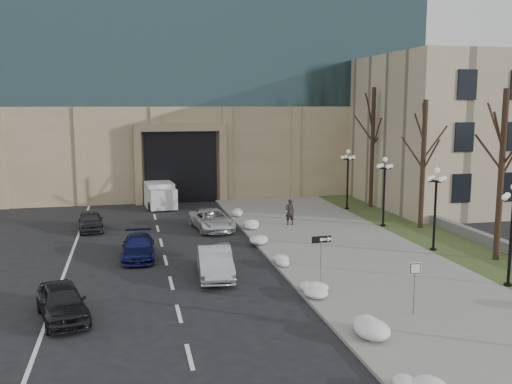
% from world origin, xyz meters
% --- Properties ---
extents(ground, '(160.00, 160.00, 0.00)m').
position_xyz_m(ground, '(0.00, 0.00, 0.00)').
color(ground, black).
rests_on(ground, ground).
extents(sidewalk, '(9.00, 40.00, 0.12)m').
position_xyz_m(sidewalk, '(3.50, 14.00, 0.06)').
color(sidewalk, gray).
rests_on(sidewalk, ground).
extents(curb, '(0.30, 40.00, 0.14)m').
position_xyz_m(curb, '(-1.00, 14.00, 0.07)').
color(curb, gray).
rests_on(curb, ground).
extents(grass_strip, '(4.00, 40.00, 0.10)m').
position_xyz_m(grass_strip, '(10.00, 14.00, 0.05)').
color(grass_strip, '#3B4924').
rests_on(grass_strip, ground).
extents(stone_wall, '(0.50, 30.00, 0.70)m').
position_xyz_m(stone_wall, '(12.00, 16.00, 0.35)').
color(stone_wall, slate).
rests_on(stone_wall, ground).
extents(office_tower, '(40.00, 24.70, 36.00)m').
position_xyz_m(office_tower, '(-2.01, 43.58, 18.49)').
color(office_tower, tan).
rests_on(office_tower, ground).
extents(classical_building, '(22.00, 18.12, 12.00)m').
position_xyz_m(classical_building, '(22.00, 27.98, 6.00)').
color(classical_building, '#C6B594').
rests_on(classical_building, ground).
extents(car_a, '(2.60, 4.33, 1.38)m').
position_xyz_m(car_a, '(-10.91, 6.41, 0.69)').
color(car_a, black).
rests_on(car_a, ground).
extents(car_b, '(1.87, 4.59, 1.48)m').
position_xyz_m(car_b, '(-4.38, 10.51, 0.74)').
color(car_b, '#A4A6AB').
rests_on(car_b, ground).
extents(car_c, '(1.88, 4.28, 1.22)m').
position_xyz_m(car_c, '(-7.89, 14.73, 0.61)').
color(car_c, '#171A51').
rests_on(car_c, ground).
extents(car_d, '(2.82, 5.05, 1.33)m').
position_xyz_m(car_d, '(-3.00, 20.90, 0.67)').
color(car_d, silver).
rests_on(car_d, ground).
extents(car_e, '(1.86, 3.93, 1.30)m').
position_xyz_m(car_e, '(-10.81, 22.43, 0.65)').
color(car_e, '#2E2E33').
rests_on(car_e, ground).
extents(pedestrian, '(0.65, 0.43, 1.75)m').
position_xyz_m(pedestrian, '(2.29, 20.75, 0.99)').
color(pedestrian, black).
rests_on(pedestrian, sidewalk).
extents(box_truck, '(2.76, 6.37, 1.96)m').
position_xyz_m(box_truck, '(-5.98, 30.97, 0.95)').
color(box_truck, silver).
rests_on(box_truck, ground).
extents(one_way_sign, '(0.93, 0.26, 2.50)m').
position_xyz_m(one_way_sign, '(0.04, 7.41, 2.06)').
color(one_way_sign, slate).
rests_on(one_way_sign, ground).
extents(keep_sign, '(0.47, 0.11, 2.18)m').
position_xyz_m(keep_sign, '(2.39, 3.66, 1.60)').
color(keep_sign, slate).
rests_on(keep_sign, ground).
extents(snow_clump_b, '(1.10, 1.60, 0.36)m').
position_xyz_m(snow_clump_b, '(-0.45, 2.34, 0.30)').
color(snow_clump_b, white).
rests_on(snow_clump_b, sidewalk).
extents(snow_clump_c, '(1.10, 1.60, 0.36)m').
position_xyz_m(snow_clump_c, '(-0.67, 6.63, 0.30)').
color(snow_clump_c, white).
rests_on(snow_clump_c, sidewalk).
extents(snow_clump_d, '(1.10, 1.60, 0.36)m').
position_xyz_m(snow_clump_d, '(-0.85, 11.51, 0.30)').
color(snow_clump_d, white).
rests_on(snow_clump_d, sidewalk).
extents(snow_clump_e, '(1.10, 1.60, 0.36)m').
position_xyz_m(snow_clump_e, '(-0.82, 15.70, 0.30)').
color(snow_clump_e, white).
rests_on(snow_clump_e, sidewalk).
extents(snow_clump_f, '(1.10, 1.60, 0.36)m').
position_xyz_m(snow_clump_f, '(-0.64, 20.17, 0.30)').
color(snow_clump_f, white).
rests_on(snow_clump_f, sidewalk).
extents(snow_clump_g, '(1.10, 1.60, 0.36)m').
position_xyz_m(snow_clump_g, '(-0.74, 24.77, 0.30)').
color(snow_clump_g, white).
rests_on(snow_clump_g, sidewalk).
extents(lamppost_a, '(1.18, 1.18, 4.76)m').
position_xyz_m(lamppost_a, '(8.30, 6.00, 3.07)').
color(lamppost_a, black).
rests_on(lamppost_a, ground).
extents(lamppost_b, '(1.18, 1.18, 4.76)m').
position_xyz_m(lamppost_b, '(8.30, 12.50, 3.07)').
color(lamppost_b, black).
rests_on(lamppost_b, ground).
extents(lamppost_c, '(1.18, 1.18, 4.76)m').
position_xyz_m(lamppost_c, '(8.30, 19.00, 3.07)').
color(lamppost_c, black).
rests_on(lamppost_c, ground).
extents(lamppost_d, '(1.18, 1.18, 4.76)m').
position_xyz_m(lamppost_d, '(8.30, 25.50, 3.07)').
color(lamppost_d, black).
rests_on(lamppost_d, ground).
extents(tree_near, '(3.20, 3.20, 9.00)m').
position_xyz_m(tree_near, '(10.50, 10.00, 5.83)').
color(tree_near, black).
rests_on(tree_near, ground).
extents(tree_mid, '(3.20, 3.20, 8.50)m').
position_xyz_m(tree_mid, '(10.50, 18.00, 5.50)').
color(tree_mid, black).
rests_on(tree_mid, ground).
extents(tree_far, '(3.20, 3.20, 9.50)m').
position_xyz_m(tree_far, '(10.50, 26.00, 6.15)').
color(tree_far, black).
rests_on(tree_far, ground).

